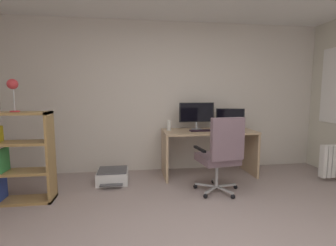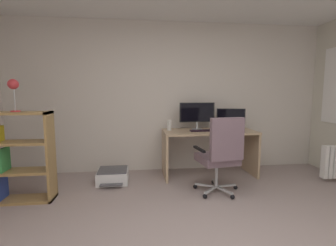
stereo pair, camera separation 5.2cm
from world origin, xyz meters
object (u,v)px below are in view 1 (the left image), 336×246
object	(u,v)px
computer_mouse	(216,130)
desk_lamp	(13,87)
printer	(113,176)
desk	(208,142)
monitor_secondary	(230,117)
monitor_main	(197,113)
keyboard	(200,131)
bookshelf	(7,159)
desktop_speaker	(169,125)
office_chair	(221,153)

from	to	relation	value
computer_mouse	desk_lamp	size ratio (longest dim) A/B	0.25
printer	desk	bearing A→B (deg)	6.25
printer	monitor_secondary	bearing A→B (deg)	8.75
monitor_main	printer	world-z (taller)	monitor_main
keyboard	bookshelf	world-z (taller)	bookshelf
monitor_secondary	desk_lamp	bearing A→B (deg)	-164.77
desktop_speaker	bookshelf	distance (m)	2.28
keyboard	computer_mouse	bearing A→B (deg)	-1.59
desk	computer_mouse	xyz separation A→B (m)	(0.11, -0.07, 0.21)
desk	computer_mouse	bearing A→B (deg)	-34.42
monitor_main	printer	xyz separation A→B (m)	(-1.38, -0.30, -0.92)
office_chair	bookshelf	size ratio (longest dim) A/B	0.93
desk	monitor_main	size ratio (longest dim) A/B	2.53
computer_mouse	bookshelf	world-z (taller)	bookshelf
bookshelf	desk_lamp	world-z (taller)	desk_lamp
desk	bookshelf	size ratio (longest dim) A/B	1.32
monitor_secondary	desktop_speaker	distance (m)	1.07
keyboard	bookshelf	distance (m)	2.69
desk_lamp	printer	size ratio (longest dim) A/B	0.78
desk	desk_lamp	world-z (taller)	desk_lamp
monitor_main	computer_mouse	size ratio (longest dim) A/B	5.90
monitor_secondary	bookshelf	bearing A→B (deg)	-165.36
computer_mouse	printer	bearing A→B (deg)	-163.32
desk	keyboard	distance (m)	0.27
computer_mouse	desktop_speaker	size ratio (longest dim) A/B	0.59
monitor_secondary	bookshelf	size ratio (longest dim) A/B	0.42
office_chair	desktop_speaker	bearing A→B (deg)	122.36
bookshelf	printer	distance (m)	1.40
keyboard	printer	size ratio (longest dim) A/B	0.68
monitor_main	printer	size ratio (longest dim) A/B	1.18
office_chair	monitor_secondary	bearing A→B (deg)	62.32
printer	office_chair	bearing A→B (deg)	-23.65
desktop_speaker	keyboard	bearing A→B (deg)	-17.94
monitor_main	computer_mouse	bearing A→B (deg)	-36.58
monitor_secondary	printer	world-z (taller)	monitor_secondary
printer	bookshelf	bearing A→B (deg)	-156.51
bookshelf	monitor_secondary	bearing A→B (deg)	14.64
office_chair	monitor_main	bearing A→B (deg)	95.64
keyboard	desk_lamp	xyz separation A→B (m)	(-2.48, -0.62, 0.67)
desk_lamp	desk	bearing A→B (deg)	14.84
monitor_main	bookshelf	world-z (taller)	monitor_main
desk	desk_lamp	xyz separation A→B (m)	(-2.63, -0.70, 0.88)
monitor_main	keyboard	world-z (taller)	monitor_main
desktop_speaker	computer_mouse	bearing A→B (deg)	-11.85
bookshelf	desk_lamp	size ratio (longest dim) A/B	2.87
monitor_secondary	monitor_main	bearing A→B (deg)	-179.99
computer_mouse	printer	distance (m)	1.78
bookshelf	computer_mouse	bearing A→B (deg)	12.30
monitor_secondary	desk_lamp	distance (m)	3.20
desk	desktop_speaker	bearing A→B (deg)	172.48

